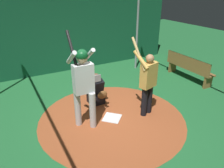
{
  "coord_description": "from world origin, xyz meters",
  "views": [
    {
      "loc": [
        4.01,
        -2.18,
        3.06
      ],
      "look_at": [
        0.0,
        0.0,
        0.95
      ],
      "focal_mm": 34.62,
      "sensor_mm": 36.0,
      "label": 1
    }
  ],
  "objects": [
    {
      "name": "home_plate",
      "position": [
        0.0,
        0.0,
        0.01
      ],
      "size": [
        0.59,
        0.59,
        0.01
      ],
      "primitive_type": "cube",
      "rotation": [
        0.0,
        0.0,
        0.79
      ],
      "color": "white",
      "rests_on": "dirt_circle"
    },
    {
      "name": "catcher",
      "position": [
        -0.87,
        -0.02,
        0.36
      ],
      "size": [
        0.58,
        0.4,
        0.92
      ],
      "color": "black",
      "rests_on": "ground"
    },
    {
      "name": "dirt_circle",
      "position": [
        0.0,
        0.0,
        0.0
      ],
      "size": [
        3.62,
        3.62,
        0.01
      ],
      "primitive_type": "cylinder",
      "color": "#9E4C28",
      "rests_on": "ground"
    },
    {
      "name": "visitor",
      "position": [
        0.22,
        0.88,
        0.92
      ],
      "size": [
        0.54,
        0.57,
        1.98
      ],
      "rotation": [
        0.0,
        0.0,
        0.27
      ],
      "color": "black",
      "rests_on": "ground"
    },
    {
      "name": "bench",
      "position": [
        -0.89,
        3.5,
        0.45
      ],
      "size": [
        1.87,
        0.36,
        0.85
      ],
      "color": "olive",
      "rests_on": "ground"
    },
    {
      "name": "cage_frame",
      "position": [
        0.0,
        0.0,
        2.31
      ],
      "size": [
        5.51,
        5.18,
        3.38
      ],
      "color": "gray",
      "rests_on": "ground"
    },
    {
      "name": "batter",
      "position": [
        -0.05,
        -0.69,
        1.15
      ],
      "size": [
        0.68,
        0.49,
        2.19
      ],
      "color": "#BCBCC0",
      "rests_on": "ground"
    },
    {
      "name": "ground_plane",
      "position": [
        0.0,
        0.0,
        0.0
      ],
      "size": [
        25.04,
        25.04,
        0.0
      ],
      "primitive_type": "plane",
      "color": "#216633"
    },
    {
      "name": "back_wall",
      "position": [
        -3.85,
        0.0,
        1.85
      ],
      "size": [
        0.23,
        9.04,
        3.68
      ],
      "color": "#145133",
      "rests_on": "ground"
    }
  ]
}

